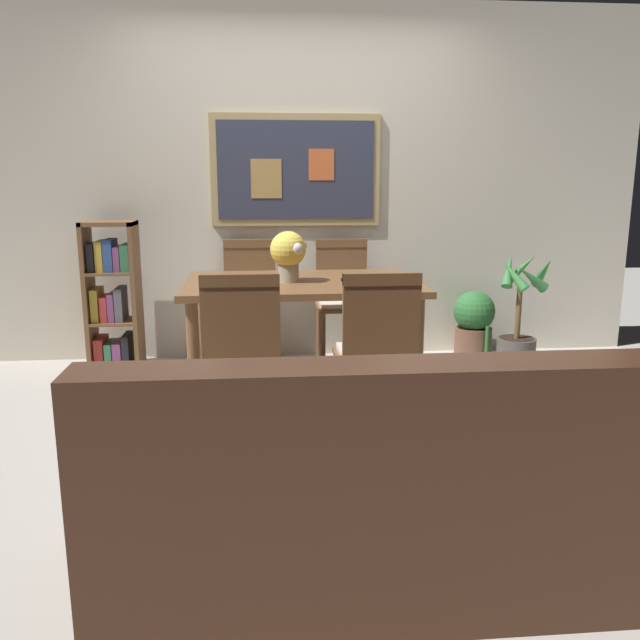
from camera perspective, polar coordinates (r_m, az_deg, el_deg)
The scene contains 13 objects.
ground_plane at distance 3.72m, azimuth -0.25°, elevation -9.02°, with size 12.00×12.00×0.00m, color #B7B2A8.
wall_back_with_painting at distance 4.99m, azimuth -1.81°, elevation 11.74°, with size 5.20×0.14×2.60m.
dining_table at distance 4.02m, azimuth -1.55°, elevation 2.12°, with size 1.43×0.94×0.74m.
dining_chair_far_left at distance 4.81m, azimuth -6.13°, elevation 2.48°, with size 0.40×0.41×0.91m.
dining_chair_near_left at distance 3.29m, azimuth -6.84°, elevation -2.17°, with size 0.40×0.41×0.91m.
dining_chair_far_right at distance 4.81m, azimuth 2.00°, elevation 2.55°, with size 0.40×0.41×0.91m.
dining_chair_near_right at distance 3.31m, azimuth 5.03°, elevation -2.03°, with size 0.40×0.41×0.91m.
leather_couch at distance 2.29m, azimuth 4.30°, elevation -14.83°, with size 1.80×0.84×0.84m.
bookshelf at distance 4.84m, azimuth -17.69°, elevation 1.71°, with size 0.36×0.28×1.06m.
potted_ivy at distance 5.10m, azimuth 13.29°, elevation -0.30°, with size 0.31×0.32×0.52m.
potted_palm at distance 4.90m, azimuth 16.96°, elevation -0.49°, with size 0.40×0.38×0.84m.
flower_vase at distance 3.95m, azimuth -2.77°, elevation 5.92°, with size 0.22×0.22×0.31m.
tv_remote at distance 3.96m, azimuth 2.92°, elevation 3.49°, with size 0.14×0.14×0.02m.
Camera 1 is at (-0.30, -3.45, 1.36)m, focal length 36.62 mm.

